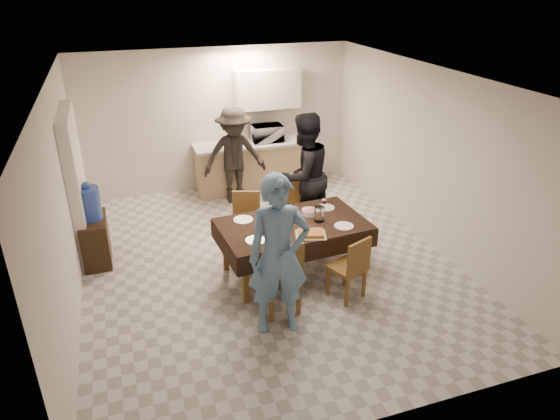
{
  "coord_description": "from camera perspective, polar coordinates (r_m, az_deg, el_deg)",
  "views": [
    {
      "loc": [
        -1.78,
        -5.88,
        3.74
      ],
      "look_at": [
        0.1,
        -0.3,
        0.94
      ],
      "focal_mm": 32.0,
      "sensor_mm": 36.0,
      "label": 1
    }
  ],
  "objects": [
    {
      "name": "plate_near_left",
      "position": [
        6.17,
        -2.81,
        -3.47
      ],
      "size": [
        0.25,
        0.25,
        0.01
      ],
      "primitive_type": "cylinder",
      "color": "white",
      "rests_on": "dining_table"
    },
    {
      "name": "wall_right",
      "position": [
        7.67,
        16.61,
        5.79
      ],
      "size": [
        0.02,
        6.0,
        2.6
      ],
      "primitive_type": "cube",
      "color": "beige",
      "rests_on": "floor"
    },
    {
      "name": "person_kitchen",
      "position": [
        8.81,
        -5.23,
        6.21
      ],
      "size": [
        1.11,
        0.64,
        1.72
      ],
      "primitive_type": "imported",
      "color": "black",
      "rests_on": "floor"
    },
    {
      "name": "wine_glass_c",
      "position": [
        6.74,
        -0.97,
        0.11
      ],
      "size": [
        0.09,
        0.09,
        0.21
      ],
      "primitive_type": null,
      "color": "white",
      "rests_on": "dining_table"
    },
    {
      "name": "wine_glass_a",
      "position": [
        6.19,
        -2.51,
        -2.46
      ],
      "size": [
        0.09,
        0.09,
        0.19
      ],
      "primitive_type": null,
      "color": "white",
      "rests_on": "dining_table"
    },
    {
      "name": "savoury_tart",
      "position": [
        6.3,
        3.53,
        -2.69
      ],
      "size": [
        0.45,
        0.38,
        0.05
      ],
      "primitive_type": "cube",
      "rotation": [
        0.0,
        0.0,
        -0.29
      ],
      "color": "#B68135",
      "rests_on": "dining_table"
    },
    {
      "name": "chair_far_left",
      "position": [
        7.13,
        -3.76,
        -1.23
      ],
      "size": [
        0.51,
        0.52,
        0.48
      ],
      "rotation": [
        0.0,
        0.0,
        2.82
      ],
      "color": "brown",
      "rests_on": "floor"
    },
    {
      "name": "wine_bottle",
      "position": [
        6.56,
        0.94,
        -0.29
      ],
      "size": [
        0.07,
        0.07,
        0.29
      ],
      "primitive_type": null,
      "color": "black",
      "rests_on": "dining_table"
    },
    {
      "name": "console",
      "position": [
        7.52,
        -20.33,
        -3.24
      ],
      "size": [
        0.36,
        0.72,
        0.67
      ],
      "primitive_type": "cube",
      "color": "black",
      "rests_on": "floor"
    },
    {
      "name": "chair_near_right",
      "position": [
        6.19,
        8.06,
        -6.05
      ],
      "size": [
        0.51,
        0.53,
        0.47
      ],
      "rotation": [
        0.0,
        0.0,
        0.39
      ],
      "color": "brown",
      "rests_on": "floor"
    },
    {
      "name": "water_pitcher",
      "position": [
        6.62,
        4.5,
        -0.46
      ],
      "size": [
        0.14,
        0.14,
        0.21
      ],
      "primitive_type": "cylinder",
      "color": "white",
      "rests_on": "dining_table"
    },
    {
      "name": "plate_far_right",
      "position": [
        7.04,
        5.25,
        0.28
      ],
      "size": [
        0.25,
        0.25,
        0.01
      ],
      "primitive_type": "cylinder",
      "color": "white",
      "rests_on": "dining_table"
    },
    {
      "name": "floor",
      "position": [
        7.19,
        -1.52,
        -5.93
      ],
      "size": [
        5.0,
        6.0,
        0.02
      ],
      "primitive_type": "cube",
      "color": "beige",
      "rests_on": "ground"
    },
    {
      "name": "plate_near_right",
      "position": [
        6.56,
        7.33,
        -1.83
      ],
      "size": [
        0.25,
        0.25,
        0.01
      ],
      "primitive_type": "cylinder",
      "color": "white",
      "rests_on": "dining_table"
    },
    {
      "name": "person_near",
      "position": [
        5.47,
        -0.16,
        -5.3
      ],
      "size": [
        0.75,
        0.55,
        1.89
      ],
      "primitive_type": "imported",
      "rotation": [
        0.0,
        0.0,
        -0.14
      ],
      "color": "#5E89B0",
      "rests_on": "floor"
    },
    {
      "name": "wall_front",
      "position": [
        4.17,
        10.79,
        -10.89
      ],
      "size": [
        5.0,
        0.02,
        2.6
      ],
      "primitive_type": "cube",
      "color": "beige",
      "rests_on": "floor"
    },
    {
      "name": "stub_partition",
      "position": [
        7.6,
        -22.19,
        2.74
      ],
      "size": [
        0.15,
        1.4,
        2.1
      ],
      "primitive_type": "cube",
      "color": "white",
      "rests_on": "floor"
    },
    {
      "name": "person_far",
      "position": [
        7.58,
        2.72,
        3.93
      ],
      "size": [
        1.14,
        1.02,
        1.93
      ],
      "primitive_type": "imported",
      "rotation": [
        0.0,
        0.0,
        3.5
      ],
      "color": "black",
      "rests_on": "floor"
    },
    {
      "name": "salad_bowl",
      "position": [
        6.82,
        3.35,
        -0.23
      ],
      "size": [
        0.2,
        0.2,
        0.08
      ],
      "primitive_type": "cylinder",
      "color": "white",
      "rests_on": "dining_table"
    },
    {
      "name": "ceiling",
      "position": [
        6.25,
        -1.8,
        14.9
      ],
      "size": [
        5.0,
        6.0,
        0.02
      ],
      "primitive_type": "cube",
      "color": "white",
      "rests_on": "wall_back"
    },
    {
      "name": "chair_near_left",
      "position": [
        5.84,
        0.13,
        -7.04
      ],
      "size": [
        0.5,
        0.5,
        0.53
      ],
      "rotation": [
        0.0,
        0.0,
        0.12
      ],
      "color": "brown",
      "rests_on": "floor"
    },
    {
      "name": "wall_back",
      "position": [
        9.38,
        -7.13,
        10.14
      ],
      "size": [
        5.0,
        0.02,
        2.6
      ],
      "primitive_type": "cube",
      "color": "beige",
      "rests_on": "floor"
    },
    {
      "name": "kitchen_base_cabinet",
      "position": [
        9.48,
        -2.88,
        4.94
      ],
      "size": [
        2.2,
        0.6,
        0.86
      ],
      "primitive_type": "cube",
      "color": "tan",
      "rests_on": "floor"
    },
    {
      "name": "water_jug",
      "position": [
        7.28,
        -21.0,
        0.68
      ],
      "size": [
        0.31,
        0.31,
        0.46
      ],
      "primitive_type": "cylinder",
      "color": "#3353B8",
      "rests_on": "console"
    },
    {
      "name": "wine_glass_b",
      "position": [
        6.95,
        5.06,
        0.66
      ],
      "size": [
        0.08,
        0.08,
        0.18
      ],
      "primitive_type": null,
      "color": "white",
      "rests_on": "dining_table"
    },
    {
      "name": "mushroom_dish",
      "position": [
        6.81,
        0.29,
        -0.46
      ],
      "size": [
        0.18,
        0.18,
        0.03
      ],
      "primitive_type": "cylinder",
      "color": "white",
      "rests_on": "dining_table"
    },
    {
      "name": "kitchen_worktop",
      "position": [
        9.33,
        -2.95,
        7.56
      ],
      "size": [
        2.24,
        0.64,
        0.05
      ],
      "primitive_type": "cube",
      "color": "#ADADA9",
      "rests_on": "kitchen_base_cabinet"
    },
    {
      "name": "wall_left",
      "position": [
        6.4,
        -23.56,
        0.81
      ],
      "size": [
        0.02,
        6.0,
        2.6
      ],
      "primitive_type": "cube",
      "color": "beige",
      "rests_on": "floor"
    },
    {
      "name": "plate_far_left",
      "position": [
        6.69,
        -4.23,
        -1.11
      ],
      "size": [
        0.26,
        0.26,
        0.02
      ],
      "primitive_type": "cylinder",
      "color": "white",
      "rests_on": "dining_table"
    },
    {
      "name": "microwave",
      "position": [
        9.34,
        -1.47,
        8.77
      ],
      "size": [
        0.56,
        0.38,
        0.31
      ],
      "primitive_type": "imported",
      "rotation": [
        0.0,
        0.0,
        3.14
      ],
      "color": "silver",
      "rests_on": "kitchen_worktop"
    },
    {
      "name": "chair_far_right",
      "position": [
        7.35,
        3.04,
        0.18
      ],
      "size": [
        0.48,
        0.48,
        0.54
      ],
      "rotation": [
        0.0,
        0.0,
        3.07
      ],
      "color": "brown",
      "rests_on": "floor"
    },
    {
      "name": "dining_table",
      "position": [
        6.61,
        1.49,
        -1.8
      ],
      "size": [
        2.0,
        1.26,
        0.75
      ],
      "rotation": [
        0.0,
        0.0,
        0.07
      ],
      "color": "black",
      "rests_on": "floor"
    },
    {
      "name": "upper_cabinet",
      "position": [
        9.29,
        -1.49,
        13.68
      ],
      "size": [
        1.2,
        0.34,
        0.7
      ],
      "primitive_type": "cube",
      "color": "silver",
      "rests_on": "wall_back"
    }
  ]
}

